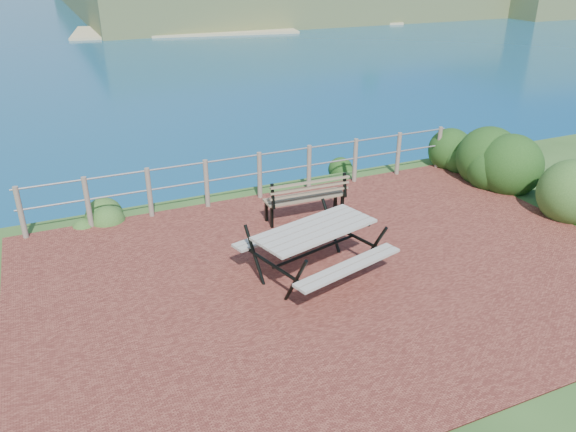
% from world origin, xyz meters
% --- Properties ---
extents(ground, '(10.00, 7.00, 0.12)m').
position_xyz_m(ground, '(0.00, 0.00, 0.00)').
color(ground, '#5E261E').
rests_on(ground, ground).
extents(safety_railing, '(9.40, 0.10, 1.00)m').
position_xyz_m(safety_railing, '(0.00, 3.35, 0.57)').
color(safety_railing, '#6B5B4C').
rests_on(safety_railing, ground).
extents(picnic_table, '(2.11, 1.66, 0.83)m').
position_xyz_m(picnic_table, '(-0.35, 0.05, 0.53)').
color(picnic_table, gray).
rests_on(picnic_table, ground).
extents(park_bench, '(1.62, 0.45, 0.91)m').
position_xyz_m(park_bench, '(0.43, 2.04, 0.60)').
color(park_bench, brown).
rests_on(park_bench, ground).
extents(shrub_right_front, '(1.45, 1.45, 2.05)m').
position_xyz_m(shrub_right_front, '(4.95, 1.95, 0.00)').
color(shrub_right_front, '#183B12').
rests_on(shrub_right_front, ground).
extents(shrub_right_edge, '(1.07, 1.07, 1.53)m').
position_xyz_m(shrub_right_edge, '(5.02, 3.24, 0.00)').
color(shrub_right_edge, '#183B12').
rests_on(shrub_right_edge, ground).
extents(shrub_lip_west, '(0.76, 0.76, 0.49)m').
position_xyz_m(shrub_lip_west, '(-3.34, 3.67, 0.00)').
color(shrub_lip_west, '#2C511E').
rests_on(shrub_lip_west, ground).
extents(shrub_lip_east, '(0.65, 0.65, 0.35)m').
position_xyz_m(shrub_lip_east, '(2.38, 4.30, 0.00)').
color(shrub_lip_east, '#183B12').
rests_on(shrub_lip_east, ground).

